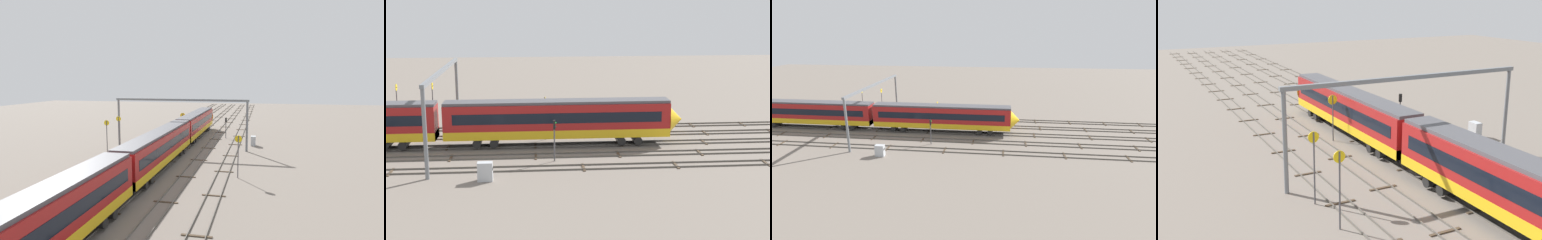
% 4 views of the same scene
% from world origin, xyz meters
% --- Properties ---
extents(ground_plane, '(193.10, 193.10, 0.00)m').
position_xyz_m(ground_plane, '(0.00, 0.00, 0.00)').
color(ground_plane, slate).
extents(track_near_foreground, '(177.10, 2.40, 0.16)m').
position_xyz_m(track_near_foreground, '(-0.00, -8.44, 0.07)').
color(track_near_foreground, '#59544C').
rests_on(track_near_foreground, ground).
extents(track_second_near, '(177.10, 2.40, 0.16)m').
position_xyz_m(track_second_near, '(-0.00, -4.22, 0.07)').
color(track_second_near, '#59544C').
rests_on(track_second_near, ground).
extents(track_with_train, '(177.10, 2.40, 0.16)m').
position_xyz_m(track_with_train, '(0.00, 0.00, 0.07)').
color(track_with_train, '#59544C').
rests_on(track_with_train, ground).
extents(track_second_far, '(177.10, 2.40, 0.16)m').
position_xyz_m(track_second_far, '(0.00, 4.22, 0.07)').
color(track_second_far, '#59544C').
rests_on(track_second_far, ground).
extents(track_far_background, '(177.10, 2.40, 0.16)m').
position_xyz_m(track_far_background, '(-0.00, 8.44, 0.07)').
color(track_far_background, '#59544C').
rests_on(track_far_background, ground).
extents(overhead_gantry, '(0.40, 22.62, 8.40)m').
position_xyz_m(overhead_gantry, '(-9.57, 0.36, 6.56)').
color(overhead_gantry, slate).
rests_on(overhead_gantry, ground).
extents(speed_sign_mid_trackside, '(0.14, 0.82, 5.44)m').
position_xyz_m(speed_sign_mid_trackside, '(-16.70, 10.17, 3.42)').
color(speed_sign_mid_trackside, '#4C4C51').
rests_on(speed_sign_mid_trackside, ground).
extents(speed_sign_far_trackside, '(0.14, 0.83, 5.56)m').
position_xyz_m(speed_sign_far_trackside, '(-12.39, 10.18, 3.50)').
color(speed_sign_far_trackside, '#4C4C51').
rests_on(speed_sign_far_trackside, ground).
extents(speed_sign_distant_end, '(0.14, 1.01, 4.91)m').
position_xyz_m(speed_sign_distant_end, '(1.17, 2.58, 3.28)').
color(speed_sign_distant_end, '#4C4C51').
rests_on(speed_sign_distant_end, ground).
extents(signal_light_trackside_departure, '(0.31, 0.32, 4.10)m').
position_xyz_m(signal_light_trackside_departure, '(1.83, -6.03, 2.71)').
color(signal_light_trackside_departure, '#4C4C51').
rests_on(signal_light_trackside_departure, ground).
extents(relay_cabinet, '(1.32, 0.81, 1.68)m').
position_xyz_m(relay_cabinet, '(-4.46, -11.56, 0.84)').
color(relay_cabinet, '#B2B7BC').
rests_on(relay_cabinet, ground).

